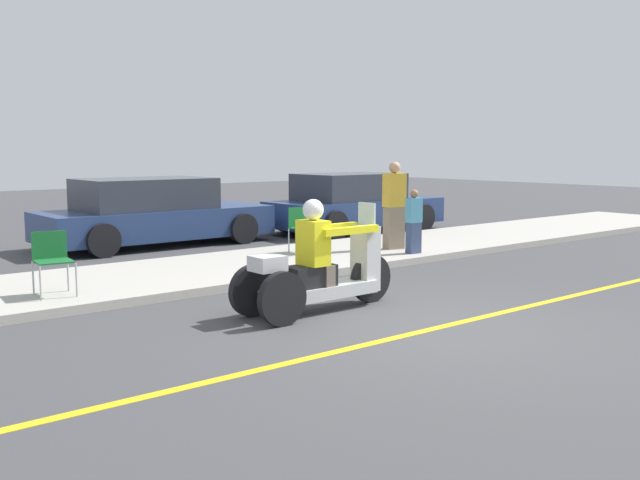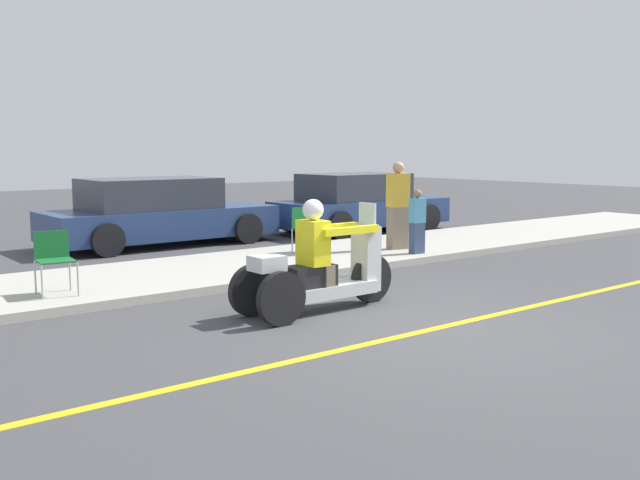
{
  "view_description": "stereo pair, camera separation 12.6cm",
  "coord_description": "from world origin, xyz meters",
  "px_view_note": "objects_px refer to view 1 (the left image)",
  "views": [
    {
      "loc": [
        -5.92,
        -5.25,
        2.02
      ],
      "look_at": [
        -0.43,
        1.48,
        0.9
      ],
      "focal_mm": 40.0,
      "sensor_mm": 36.0,
      "label": 1
    },
    {
      "loc": [
        -5.82,
        -5.32,
        2.02
      ],
      "look_at": [
        -0.43,
        1.48,
        0.9
      ],
      "focal_mm": 40.0,
      "sensor_mm": 36.0,
      "label": 2
    }
  ],
  "objects_px": {
    "spectator_near_curb": "(414,223)",
    "parked_car_lot_left": "(152,214)",
    "spectator_far_back": "(394,207)",
    "parked_car_lot_right": "(353,204)",
    "folding_chair_set_back": "(302,225)",
    "folding_chair_curbside": "(52,256)",
    "motorcycle_trike": "(319,271)"
  },
  "relations": [
    {
      "from": "folding_chair_set_back",
      "to": "folding_chair_curbside",
      "type": "distance_m",
      "value": 4.93
    },
    {
      "from": "folding_chair_curbside",
      "to": "parked_car_lot_right",
      "type": "height_order",
      "value": "parked_car_lot_right"
    },
    {
      "from": "spectator_near_curb",
      "to": "parked_car_lot_left",
      "type": "relative_size",
      "value": 0.24
    },
    {
      "from": "folding_chair_set_back",
      "to": "parked_car_lot_right",
      "type": "xyz_separation_m",
      "value": [
        3.6,
        2.62,
        0.04
      ]
    },
    {
      "from": "spectator_near_curb",
      "to": "parked_car_lot_left",
      "type": "height_order",
      "value": "parked_car_lot_left"
    },
    {
      "from": "motorcycle_trike",
      "to": "folding_chair_curbside",
      "type": "xyz_separation_m",
      "value": [
        -2.41,
        2.55,
        0.12
      ]
    },
    {
      "from": "folding_chair_set_back",
      "to": "motorcycle_trike",
      "type": "bearing_deg",
      "value": -124.93
    },
    {
      "from": "motorcycle_trike",
      "to": "folding_chair_set_back",
      "type": "relative_size",
      "value": 2.8
    },
    {
      "from": "folding_chair_curbside",
      "to": "parked_car_lot_left",
      "type": "bearing_deg",
      "value": 50.7
    },
    {
      "from": "motorcycle_trike",
      "to": "spectator_near_curb",
      "type": "xyz_separation_m",
      "value": [
        3.92,
        2.12,
        0.17
      ]
    },
    {
      "from": "folding_chair_curbside",
      "to": "spectator_far_back",
      "type": "bearing_deg",
      "value": 1.85
    },
    {
      "from": "motorcycle_trike",
      "to": "parked_car_lot_left",
      "type": "xyz_separation_m",
      "value": [
        1.11,
        6.85,
        0.16
      ]
    },
    {
      "from": "spectator_far_back",
      "to": "parked_car_lot_left",
      "type": "relative_size",
      "value": 0.35
    },
    {
      "from": "folding_chair_set_back",
      "to": "parked_car_lot_left",
      "type": "bearing_deg",
      "value": 111.56
    },
    {
      "from": "spectator_far_back",
      "to": "parked_car_lot_right",
      "type": "xyz_separation_m",
      "value": [
        1.97,
        3.35,
        -0.24
      ]
    },
    {
      "from": "spectator_far_back",
      "to": "spectator_near_curb",
      "type": "bearing_deg",
      "value": -102.38
    },
    {
      "from": "parked_car_lot_left",
      "to": "motorcycle_trike",
      "type": "bearing_deg",
      "value": -99.21
    },
    {
      "from": "folding_chair_set_back",
      "to": "folding_chair_curbside",
      "type": "bearing_deg",
      "value": -169.05
    },
    {
      "from": "motorcycle_trike",
      "to": "parked_car_lot_left",
      "type": "height_order",
      "value": "motorcycle_trike"
    },
    {
      "from": "motorcycle_trike",
      "to": "folding_chair_curbside",
      "type": "distance_m",
      "value": 3.51
    },
    {
      "from": "parked_car_lot_right",
      "to": "folding_chair_set_back",
      "type": "bearing_deg",
      "value": -143.92
    },
    {
      "from": "folding_chair_set_back",
      "to": "parked_car_lot_right",
      "type": "distance_m",
      "value": 4.46
    },
    {
      "from": "folding_chair_curbside",
      "to": "parked_car_lot_right",
      "type": "xyz_separation_m",
      "value": [
        8.44,
        3.56,
        0.04
      ]
    },
    {
      "from": "motorcycle_trike",
      "to": "parked_car_lot_right",
      "type": "relative_size",
      "value": 0.52
    },
    {
      "from": "spectator_near_curb",
      "to": "parked_car_lot_right",
      "type": "bearing_deg",
      "value": 62.09
    },
    {
      "from": "motorcycle_trike",
      "to": "parked_car_lot_right",
      "type": "distance_m",
      "value": 8.59
    },
    {
      "from": "motorcycle_trike",
      "to": "parked_car_lot_left",
      "type": "bearing_deg",
      "value": 80.79
    },
    {
      "from": "spectator_far_back",
      "to": "folding_chair_curbside",
      "type": "height_order",
      "value": "spectator_far_back"
    },
    {
      "from": "motorcycle_trike",
      "to": "folding_chair_curbside",
      "type": "bearing_deg",
      "value": 133.31
    },
    {
      "from": "spectator_far_back",
      "to": "folding_chair_set_back",
      "type": "height_order",
      "value": "spectator_far_back"
    },
    {
      "from": "motorcycle_trike",
      "to": "folding_chair_curbside",
      "type": "height_order",
      "value": "motorcycle_trike"
    },
    {
      "from": "parked_car_lot_left",
      "to": "parked_car_lot_right",
      "type": "bearing_deg",
      "value": -8.47
    }
  ]
}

